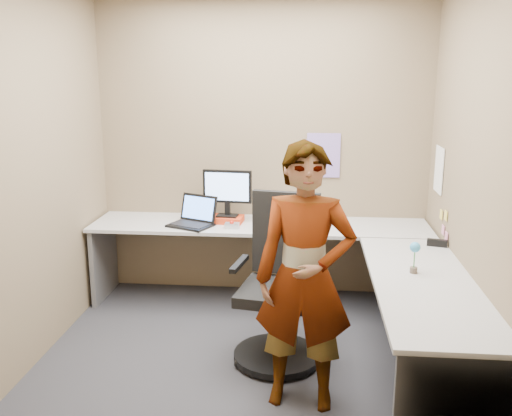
# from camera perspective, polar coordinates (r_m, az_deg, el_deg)

# --- Properties ---
(ground) EXTENTS (3.00, 3.00, 0.00)m
(ground) POSITION_cam_1_polar(r_m,az_deg,el_deg) (4.38, -0.81, -14.24)
(ground) COLOR #26262B
(ground) RESTS_ON ground
(wall_back) EXTENTS (3.00, 0.00, 3.00)m
(wall_back) POSITION_cam_1_polar(r_m,az_deg,el_deg) (5.22, 0.69, 5.93)
(wall_back) COLOR brown
(wall_back) RESTS_ON ground
(wall_right) EXTENTS (0.00, 2.70, 2.70)m
(wall_right) POSITION_cam_1_polar(r_m,az_deg,el_deg) (4.06, 20.70, 2.83)
(wall_right) COLOR brown
(wall_right) RESTS_ON ground
(wall_left) EXTENTS (0.00, 2.70, 2.70)m
(wall_left) POSITION_cam_1_polar(r_m,az_deg,el_deg) (4.36, -20.90, 3.51)
(wall_left) COLOR brown
(wall_left) RESTS_ON ground
(desk) EXTENTS (2.98, 2.58, 0.73)m
(desk) POSITION_cam_1_polar(r_m,az_deg,el_deg) (4.48, 5.29, -5.45)
(desk) COLOR #B5B5B5
(desk) RESTS_ON ground
(paper_ream) EXTENTS (0.29, 0.22, 0.05)m
(paper_ream) POSITION_cam_1_polar(r_m,az_deg,el_deg) (5.08, -2.88, -1.13)
(paper_ream) COLOR red
(paper_ream) RESTS_ON desk
(monitor) EXTENTS (0.44, 0.14, 0.41)m
(monitor) POSITION_cam_1_polar(r_m,az_deg,el_deg) (5.03, -2.89, 1.90)
(monitor) COLOR black
(monitor) RESTS_ON paper_ream
(laptop) EXTENTS (0.45, 0.42, 0.26)m
(laptop) POSITION_cam_1_polar(r_m,az_deg,el_deg) (5.00, -6.21, -0.97)
(laptop) COLOR black
(laptop) RESTS_ON desk
(trackball_mouse) EXTENTS (0.12, 0.08, 0.07)m
(trackball_mouse) POSITION_cam_1_polar(r_m,az_deg,el_deg) (4.89, -2.42, -1.74)
(trackball_mouse) COLOR #B7B7BC
(trackball_mouse) RESTS_ON desk
(origami) EXTENTS (0.10, 0.10, 0.06)m
(origami) POSITION_cam_1_polar(r_m,az_deg,el_deg) (4.85, 3.46, -1.82)
(origami) COLOR white
(origami) RESTS_ON desk
(stapler) EXTENTS (0.16, 0.08, 0.05)m
(stapler) POSITION_cam_1_polar(r_m,az_deg,el_deg) (4.60, 17.66, -3.34)
(stapler) COLOR black
(stapler) RESTS_ON desk
(flower) EXTENTS (0.07, 0.07, 0.22)m
(flower) POSITION_cam_1_polar(r_m,az_deg,el_deg) (3.93, 15.59, -4.31)
(flower) COLOR brown
(flower) RESTS_ON desk
(calendar_purple) EXTENTS (0.30, 0.01, 0.40)m
(calendar_purple) POSITION_cam_1_polar(r_m,az_deg,el_deg) (5.20, 6.75, 5.25)
(calendar_purple) COLOR #846BB7
(calendar_purple) RESTS_ON wall_back
(calendar_white) EXTENTS (0.01, 0.28, 0.38)m
(calendar_white) POSITION_cam_1_polar(r_m,az_deg,el_deg) (4.94, 17.83, 3.66)
(calendar_white) COLOR white
(calendar_white) RESTS_ON wall_right
(sticky_note_a) EXTENTS (0.01, 0.07, 0.07)m
(sticky_note_a) POSITION_cam_1_polar(r_m,az_deg,el_deg) (4.66, 18.45, -0.72)
(sticky_note_a) COLOR #F2E059
(sticky_note_a) RESTS_ON wall_right
(sticky_note_b) EXTENTS (0.01, 0.07, 0.07)m
(sticky_note_b) POSITION_cam_1_polar(r_m,az_deg,el_deg) (4.74, 18.20, -2.10)
(sticky_note_b) COLOR pink
(sticky_note_b) RESTS_ON wall_right
(sticky_note_c) EXTENTS (0.01, 0.07, 0.07)m
(sticky_note_c) POSITION_cam_1_polar(r_m,az_deg,el_deg) (4.63, 18.50, -2.74)
(sticky_note_c) COLOR pink
(sticky_note_c) RESTS_ON wall_right
(sticky_note_d) EXTENTS (0.01, 0.07, 0.07)m
(sticky_note_d) POSITION_cam_1_polar(r_m,az_deg,el_deg) (4.81, 18.04, -0.63)
(sticky_note_d) COLOR #F2E059
(sticky_note_d) RESTS_ON wall_right
(office_chair) EXTENTS (0.65, 0.63, 1.18)m
(office_chair) POSITION_cam_1_polar(r_m,az_deg,el_deg) (4.13, 2.39, -8.68)
(office_chair) COLOR black
(office_chair) RESTS_ON ground
(person) EXTENTS (0.63, 0.44, 1.66)m
(person) POSITION_cam_1_polar(r_m,az_deg,el_deg) (3.48, 4.90, -6.98)
(person) COLOR #999399
(person) RESTS_ON ground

